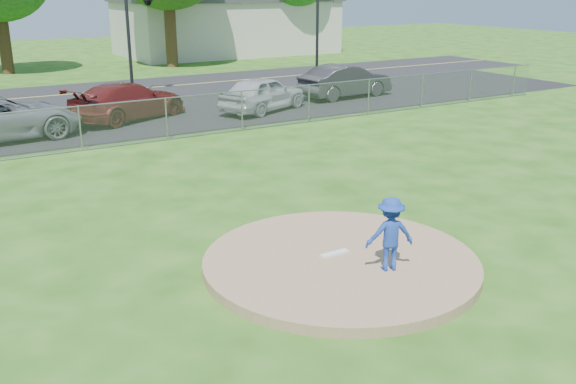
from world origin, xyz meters
name	(u,v)px	position (x,y,z in m)	size (l,w,h in m)	color
ground	(161,156)	(0.00, 10.00, 0.00)	(120.00, 120.00, 0.00)	#225011
pitchers_mound	(340,262)	(0.00, 0.00, 0.10)	(5.40, 5.40, 0.20)	#947351
pitching_rubber	(335,253)	(0.00, 0.20, 0.22)	(0.60, 0.15, 0.04)	white
chain_link_fence	(139,122)	(0.00, 12.00, 0.75)	(40.00, 0.06, 1.50)	gray
parking_lot	(104,121)	(0.00, 16.50, 0.01)	(50.00, 8.00, 0.01)	black
street	(62,95)	(0.00, 24.00, 0.00)	(60.00, 7.00, 0.01)	black
commercial_building	(227,25)	(16.00, 38.00, 2.16)	(16.40, 9.40, 4.30)	#BEB7A2
traffic_signal_right	(321,20)	(14.24, 22.00, 3.36)	(1.28, 0.20, 5.60)	black
pitcher	(390,234)	(0.48, -0.88, 0.91)	(0.91, 0.52, 1.41)	#1C3C9C
parked_car_darkred	(128,101)	(0.99, 16.27, 0.76)	(2.11, 5.20, 1.51)	maroon
parked_car_pearl	(263,93)	(6.57, 15.01, 0.77)	(1.80, 4.48, 1.53)	#BABCBF
parked_car_charcoal	(345,81)	(11.75, 16.07, 0.80)	(1.67, 4.80, 1.58)	#2A2A2D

